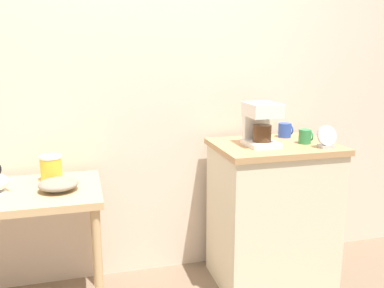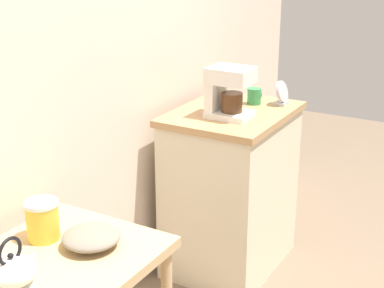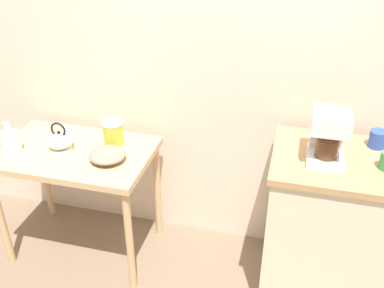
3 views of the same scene
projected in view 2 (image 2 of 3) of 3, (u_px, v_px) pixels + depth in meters
back_wall at (87, 33)px, 2.59m from camera, size 4.40×0.10×2.80m
kitchen_counter at (231, 189)px, 3.28m from camera, size 0.74×0.57×0.92m
bowl_stoneware at (91, 237)px, 2.09m from camera, size 0.21×0.21×0.07m
teakettle at (13, 271)px, 1.84m from camera, size 0.19×0.15×0.18m
canister_enamel at (42, 220)px, 2.13m from camera, size 0.12×0.12×0.15m
coffee_maker at (227, 90)px, 2.98m from camera, size 0.18×0.22×0.26m
mug_tall_green at (254, 96)px, 3.24m from camera, size 0.08×0.08×0.09m
mug_blue at (218, 92)px, 3.31m from camera, size 0.09×0.08×0.09m
table_clock at (282, 94)px, 3.22m from camera, size 0.12×0.06×0.13m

